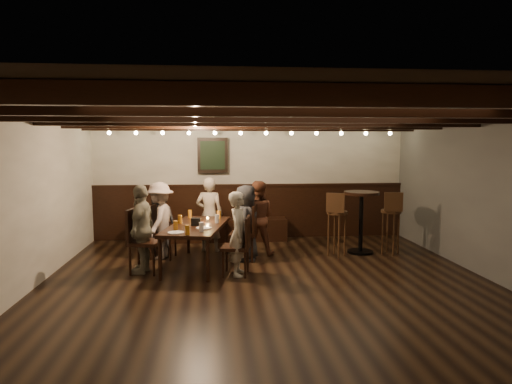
{
  "coord_description": "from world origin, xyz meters",
  "views": [
    {
      "loc": [
        -0.76,
        -6.05,
        1.98
      ],
      "look_at": [
        -0.09,
        1.3,
        1.2
      ],
      "focal_mm": 32.0,
      "sensor_mm": 36.0,
      "label": 1
    }
  ],
  "objects": [
    {
      "name": "high_top_table",
      "position": [
        1.88,
        1.91,
        0.74
      ],
      "size": [
        0.63,
        0.63,
        1.12
      ],
      "color": "black",
      "rests_on": "floor"
    },
    {
      "name": "pint_f",
      "position": [
        -0.97,
        0.71,
        0.75
      ],
      "size": [
        0.07,
        0.07,
        0.14
      ],
      "primitive_type": "cylinder",
      "color": "silver",
      "rests_on": "dining_table"
    },
    {
      "name": "person_bench_left",
      "position": [
        -1.78,
        2.33,
        0.59
      ],
      "size": [
        0.64,
        0.48,
        1.19
      ],
      "primitive_type": "imported",
      "rotation": [
        0.0,
        0.0,
        2.96
      ],
      "color": "#252527",
      "rests_on": "floor"
    },
    {
      "name": "bar_stool_right",
      "position": [
        2.37,
        1.76,
        0.42
      ],
      "size": [
        0.37,
        0.39,
        1.14
      ],
      "rotation": [
        0.0,
        0.0,
        -0.17
      ],
      "color": "#311C0F",
      "rests_on": "floor"
    },
    {
      "name": "pint_d",
      "position": [
        -0.73,
        1.42,
        0.75
      ],
      "size": [
        0.07,
        0.07,
        0.14
      ],
      "primitive_type": "cylinder",
      "color": "silver",
      "rests_on": "dining_table"
    },
    {
      "name": "chair_right_near",
      "position": [
        -0.27,
        1.59,
        0.29
      ],
      "size": [
        0.5,
        0.5,
        0.95
      ],
      "rotation": [
        0.0,
        0.0,
        1.38
      ],
      "color": "black",
      "rests_on": "floor"
    },
    {
      "name": "chair_right_far",
      "position": [
        -0.44,
        0.71,
        0.27
      ],
      "size": [
        0.48,
        0.48,
        0.9
      ],
      "rotation": [
        0.0,
        0.0,
        1.38
      ],
      "color": "black",
      "rests_on": "floor"
    },
    {
      "name": "pint_g",
      "position": [
        -1.16,
        0.49,
        0.75
      ],
      "size": [
        0.07,
        0.07,
        0.14
      ],
      "primitive_type": "cylinder",
      "color": "#BF7219",
      "rests_on": "dining_table"
    },
    {
      "name": "room",
      "position": [
        -0.29,
        2.21,
        1.07
      ],
      "size": [
        7.0,
        7.0,
        7.0
      ],
      "color": "black",
      "rests_on": "ground"
    },
    {
      "name": "bar_stool_left",
      "position": [
        1.37,
        1.71,
        0.42
      ],
      "size": [
        0.4,
        0.42,
        1.14
      ],
      "rotation": [
        0.0,
        0.0,
        -0.46
      ],
      "color": "#311C0F",
      "rests_on": "floor"
    },
    {
      "name": "pint_c",
      "position": [
        -1.34,
        1.44,
        0.75
      ],
      "size": [
        0.07,
        0.07,
        0.14
      ],
      "primitive_type": "cylinder",
      "color": "#BF7219",
      "rests_on": "dining_table"
    },
    {
      "name": "pint_b",
      "position": [
        -0.69,
        1.88,
        0.75
      ],
      "size": [
        0.07,
        0.07,
        0.14
      ],
      "primitive_type": "cylinder",
      "color": "#BF7219",
      "rests_on": "dining_table"
    },
    {
      "name": "person_left_near",
      "position": [
        -1.71,
        1.86,
        0.66
      ],
      "size": [
        0.64,
        0.94,
        1.33
      ],
      "primitive_type": "imported",
      "rotation": [
        0.0,
        0.0,
        -1.76
      ],
      "color": "gray",
      "rests_on": "floor"
    },
    {
      "name": "pint_a",
      "position": [
        -1.21,
        2.02,
        0.75
      ],
      "size": [
        0.07,
        0.07,
        0.14
      ],
      "primitive_type": "cylinder",
      "color": "#BF7219",
      "rests_on": "dining_table"
    },
    {
      "name": "person_bench_right",
      "position": [
        -0.01,
        2.0,
        0.66
      ],
      "size": [
        0.73,
        0.61,
        1.33
      ],
      "primitive_type": "imported",
      "rotation": [
        0.0,
        0.0,
        2.96
      ],
      "color": "brown",
      "rests_on": "floor"
    },
    {
      "name": "candle",
      "position": [
        -0.89,
        1.56,
        0.7
      ],
      "size": [
        0.05,
        0.05,
        0.05
      ],
      "primitive_type": "cylinder",
      "color": "beige",
      "rests_on": "dining_table"
    },
    {
      "name": "dining_table",
      "position": [
        -1.06,
        1.28,
        0.62
      ],
      "size": [
        1.13,
        1.92,
        0.68
      ],
      "rotation": [
        0.0,
        0.0,
        -0.19
      ],
      "color": "black",
      "rests_on": "floor"
    },
    {
      "name": "chair_left_far",
      "position": [
        -1.85,
        0.97,
        0.3
      ],
      "size": [
        0.53,
        0.53,
        0.99
      ],
      "rotation": [
        0.0,
        0.0,
        -1.76
      ],
      "color": "black",
      "rests_on": "floor"
    },
    {
      "name": "person_right_far",
      "position": [
        -0.41,
        0.7,
        0.64
      ],
      "size": [
        0.39,
        0.51,
        1.27
      ],
      "primitive_type": "imported",
      "rotation": [
        0.0,
        0.0,
        1.38
      ],
      "color": "#ABA490",
      "rests_on": "floor"
    },
    {
      "name": "person_left_far",
      "position": [
        -1.88,
        0.98,
        0.68
      ],
      "size": [
        0.48,
        0.85,
        1.37
      ],
      "primitive_type": "imported",
      "rotation": [
        0.0,
        0.0,
        -1.76
      ],
      "color": "gray",
      "rests_on": "floor"
    },
    {
      "name": "condiment_caddy",
      "position": [
        -1.07,
        1.23,
        0.74
      ],
      "size": [
        0.15,
        0.1,
        0.12
      ],
      "primitive_type": "cube",
      "color": "black",
      "rests_on": "dining_table"
    },
    {
      "name": "pint_e",
      "position": [
        -1.36,
        0.88,
        0.75
      ],
      "size": [
        0.07,
        0.07,
        0.14
      ],
      "primitive_type": "cylinder",
      "color": "#BF7219",
      "rests_on": "dining_table"
    },
    {
      "name": "person_bench_centre",
      "position": [
        -0.87,
        2.31,
        0.69
      ],
      "size": [
        0.55,
        0.42,
        1.37
      ],
      "primitive_type": "imported",
      "rotation": [
        0.0,
        0.0,
        2.96
      ],
      "color": "gray",
      "rests_on": "floor"
    },
    {
      "name": "chair_left_near",
      "position": [
        -1.68,
        1.86,
        0.28
      ],
      "size": [
        0.49,
        0.49,
        0.92
      ],
      "rotation": [
        0.0,
        0.0,
        -1.76
      ],
      "color": "black",
      "rests_on": "floor"
    },
    {
      "name": "plate_near",
      "position": [
        -1.34,
        0.62,
        0.68
      ],
      "size": [
        0.24,
        0.24,
        0.01
      ],
      "primitive_type": "cylinder",
      "color": "white",
      "rests_on": "dining_table"
    },
    {
      "name": "person_right_near",
      "position": [
        -0.24,
        1.59,
        0.65
      ],
      "size": [
        0.52,
        0.7,
        1.29
      ],
      "primitive_type": "imported",
      "rotation": [
        0.0,
        0.0,
        1.38
      ],
      "color": "#272729",
      "rests_on": "floor"
    },
    {
      "name": "plate_far",
      "position": [
        -0.94,
        0.95,
        0.68
      ],
      "size": [
        0.24,
        0.24,
        0.01
      ],
      "primitive_type": "cylinder",
      "color": "white",
      "rests_on": "dining_table"
    }
  ]
}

